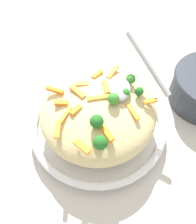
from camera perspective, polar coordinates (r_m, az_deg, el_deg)
The scene contains 25 objects.
ground_plane at distance 0.60m, azimuth -0.00°, elevation -3.78°, with size 2.40×2.40×0.00m, color beige.
serving_bowl at distance 0.58m, azimuth -0.00°, elevation -2.79°, with size 0.30×0.30×0.04m.
pasta_mound at distance 0.53m, azimuth -0.00°, elevation 0.25°, with size 0.24×0.24×0.09m, color #DBC689.
carrot_piece_0 at distance 0.51m, azimuth 1.73°, elevation 5.46°, with size 0.03×0.01×0.01m, color orange.
carrot_piece_1 at distance 0.52m, azimuth -3.48°, elevation 6.11°, with size 0.03×0.01×0.01m, color orange.
carrot_piece_2 at distance 0.51m, azimuth -4.48°, elevation 4.43°, with size 0.04×0.01×0.01m, color orange.
carrot_piece_3 at distance 0.46m, azimuth 2.06°, elevation -4.76°, with size 0.03×0.01×0.01m, color orange.
carrot_piece_4 at distance 0.54m, azimuth -0.19°, elevation 8.22°, with size 0.03×0.01×0.01m, color orange.
carrot_piece_5 at distance 0.52m, azimuth -9.42°, elevation 4.72°, with size 0.04×0.01×0.01m, color orange.
carrot_piece_6 at distance 0.49m, azimuth -0.16°, elevation 2.67°, with size 0.04×0.01×0.01m, color orange.
carrot_piece_7 at distance 0.50m, azimuth -8.05°, elevation 1.98°, with size 0.03×0.01×0.01m, color orange.
carrot_piece_8 at distance 0.47m, azimuth -8.82°, elevation -3.84°, with size 0.03×0.01×0.01m, color orange.
carrot_piece_9 at distance 0.48m, azimuth -7.13°, elevation -0.62°, with size 0.04×0.01×0.01m, color orange.
carrot_piece_10 at distance 0.49m, azimuth 7.63°, elevation 0.05°, with size 0.04×0.01×0.01m, color orange.
carrot_piece_11 at distance 0.55m, azimuth 3.26°, elevation 8.80°, with size 0.04×0.01×0.01m, color orange.
carrot_piece_12 at distance 0.45m, azimuth -3.51°, elevation -7.57°, with size 0.03×0.01×0.01m, color orange.
carrot_piece_13 at distance 0.51m, azimuth 11.41°, elevation 2.34°, with size 0.03×0.01×0.01m, color orange.
carrot_piece_14 at distance 0.48m, azimuth -4.86°, elevation 0.41°, with size 0.02×0.01×0.01m, color orange.
broccoli_floret_0 at distance 0.48m, azimuth 3.37°, elevation 2.91°, with size 0.02×0.02×0.03m.
broccoli_floret_1 at distance 0.44m, azimuth 0.53°, elevation -6.76°, with size 0.03×0.03×0.03m.
broccoli_floret_2 at distance 0.51m, azimuth 9.01°, elevation 4.47°, with size 0.02×0.02×0.02m.
broccoli_floret_3 at distance 0.53m, azimuth 7.17°, elevation 7.17°, with size 0.02×0.02×0.02m.
broccoli_floret_4 at distance 0.50m, azimuth 5.92°, elevation 4.11°, with size 0.02×0.02×0.02m.
broccoli_floret_5 at distance 0.46m, azimuth -0.29°, elevation -2.11°, with size 0.02×0.02×0.03m.
serving_spoon at distance 0.51m, azimuth 6.96°, elevation 6.76°, with size 0.13×0.12×0.08m.
Camera 1 is at (-0.29, -0.04, 0.52)m, focal length 41.81 mm.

